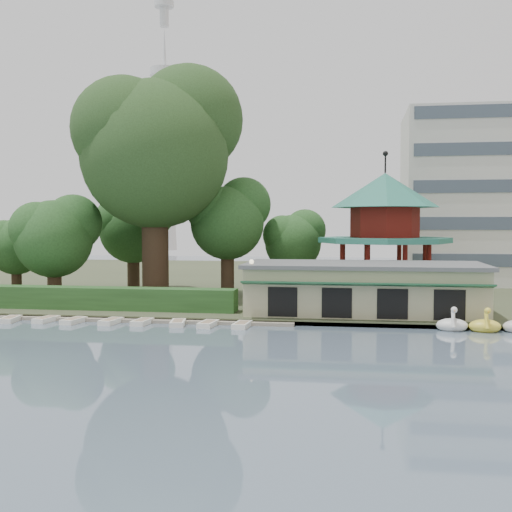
% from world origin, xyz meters
% --- Properties ---
extents(ground_plane, '(220.00, 220.00, 0.00)m').
position_xyz_m(ground_plane, '(0.00, 0.00, 0.00)').
color(ground_plane, slate).
rests_on(ground_plane, ground).
extents(shore, '(220.00, 70.00, 0.40)m').
position_xyz_m(shore, '(0.00, 52.00, 0.20)').
color(shore, '#424930').
rests_on(shore, ground).
extents(embankment, '(220.00, 0.60, 0.30)m').
position_xyz_m(embankment, '(0.00, 17.30, 0.15)').
color(embankment, gray).
rests_on(embankment, ground).
extents(dock, '(34.00, 1.60, 0.24)m').
position_xyz_m(dock, '(-12.00, 17.20, 0.12)').
color(dock, gray).
rests_on(dock, ground).
extents(boathouse, '(18.60, 9.39, 3.90)m').
position_xyz_m(boathouse, '(10.00, 21.97, 2.37)').
color(boathouse, tan).
rests_on(boathouse, shore).
extents(pavilion, '(12.40, 12.40, 13.50)m').
position_xyz_m(pavilion, '(12.00, 32.00, 7.48)').
color(pavilion, tan).
rests_on(pavilion, shore).
extents(broadcast_tower, '(8.00, 8.00, 96.00)m').
position_xyz_m(broadcast_tower, '(-42.00, 140.00, 33.98)').
color(broadcast_tower, silver).
rests_on(broadcast_tower, ground).
extents(hedge, '(30.00, 2.00, 1.80)m').
position_xyz_m(hedge, '(-15.00, 20.50, 1.30)').
color(hedge, '#2A5625').
rests_on(hedge, shore).
extents(lamp_post, '(0.36, 0.36, 4.28)m').
position_xyz_m(lamp_post, '(1.50, 19.00, 3.34)').
color(lamp_post, black).
rests_on(lamp_post, shore).
extents(big_tree, '(14.99, 13.97, 21.91)m').
position_xyz_m(big_tree, '(-8.81, 28.22, 14.86)').
color(big_tree, '#3A281C').
rests_on(big_tree, shore).
extents(small_trees, '(39.24, 17.31, 11.54)m').
position_xyz_m(small_trees, '(-13.07, 31.42, 6.78)').
color(small_trees, '#3A281C').
rests_on(small_trees, shore).
extents(moored_rowboats, '(29.35, 2.77, 0.36)m').
position_xyz_m(moored_rowboats, '(-12.62, 15.79, 0.18)').
color(moored_rowboats, white).
rests_on(moored_rowboats, ground).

